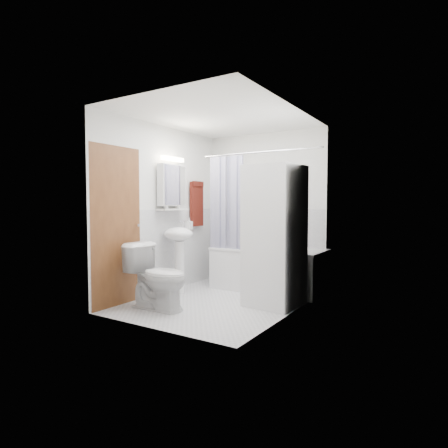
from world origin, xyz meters
The scene contains 20 objects.
floor centered at (0.00, 0.00, 0.00)m, with size 2.60×2.60×0.00m, color silver.
room_walls centered at (0.00, 0.00, 1.49)m, with size 2.60×2.60×2.60m.
wainscot centered at (0.00, 0.29, 0.60)m, with size 1.98×2.58×2.58m.
door centered at (-0.95, -0.55, 1.00)m, with size 0.05×2.00×2.00m.
bathtub centered at (0.25, 0.92, 0.34)m, with size 1.64×0.77×0.62m.
tub_spout centered at (0.45, 1.25, 0.94)m, with size 0.04×0.04×0.12m, color silver.
curtain_rod centered at (0.25, 0.59, 2.00)m, with size 0.02×0.02×1.82m, color silver.
shower_curtain centered at (-0.28, 0.59, 1.25)m, with size 0.55×0.02×1.45m.
sink centered at (-0.75, 0.06, 0.70)m, with size 0.44×0.37×1.04m.
medicine_cabinet centered at (-0.90, 0.10, 1.57)m, with size 0.13×0.50×0.71m.
shelf centered at (-0.89, 0.10, 1.20)m, with size 0.18×0.54×0.03m, color silver.
shower_caddy centered at (0.50, 1.24, 1.15)m, with size 0.22×0.06×0.02m, color silver.
towel centered at (-0.94, 0.75, 1.30)m, with size 0.07×0.30×0.73m.
washer_dryer centered at (0.68, 0.19, 0.88)m, with size 0.68×0.67×1.76m.
toilet centered at (-0.45, -0.72, 0.39)m, with size 0.45×0.80×0.78m, color white.
soap_pump centered at (-0.71, 0.25, 0.95)m, with size 0.08×0.17×0.08m, color gray.
shelf_bottle centered at (-0.89, -0.05, 1.25)m, with size 0.07×0.18×0.07m, color gray.
shelf_cup centered at (-0.89, 0.22, 1.26)m, with size 0.10×0.09×0.10m, color gray.
shampoo_a centered at (0.35, 1.24, 1.23)m, with size 0.13×0.17×0.13m, color gray.
shampoo_b centered at (0.47, 1.24, 1.20)m, with size 0.08×0.21×0.08m, color navy.
Camera 1 is at (2.63, -4.11, 1.28)m, focal length 30.00 mm.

